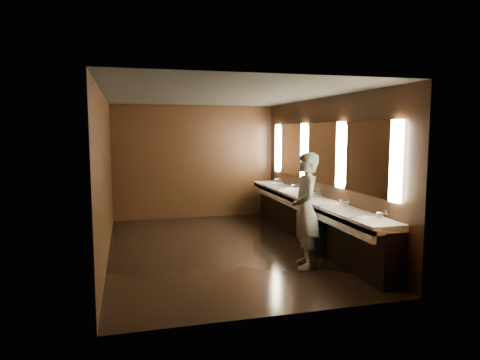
# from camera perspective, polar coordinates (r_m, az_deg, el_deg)

# --- Properties ---
(floor) EXTENTS (6.00, 6.00, 0.00)m
(floor) POSITION_cam_1_polar(r_m,az_deg,el_deg) (8.03, -2.56, -9.12)
(floor) COLOR black
(floor) RESTS_ON ground
(ceiling) EXTENTS (4.00, 6.00, 0.02)m
(ceiling) POSITION_cam_1_polar(r_m,az_deg,el_deg) (7.75, -2.67, 11.23)
(ceiling) COLOR #2D2D2B
(ceiling) RESTS_ON wall_back
(wall_back) EXTENTS (4.00, 0.02, 2.80)m
(wall_back) POSITION_cam_1_polar(r_m,az_deg,el_deg) (10.71, -6.04, 2.40)
(wall_back) COLOR black
(wall_back) RESTS_ON floor
(wall_front) EXTENTS (4.00, 0.02, 2.80)m
(wall_front) POSITION_cam_1_polar(r_m,az_deg,el_deg) (4.90, 4.89, -2.48)
(wall_front) COLOR black
(wall_front) RESTS_ON floor
(wall_left) EXTENTS (0.02, 6.00, 2.80)m
(wall_left) POSITION_cam_1_polar(r_m,az_deg,el_deg) (7.60, -17.51, 0.45)
(wall_left) COLOR black
(wall_left) RESTS_ON floor
(wall_right) EXTENTS (0.02, 6.00, 2.80)m
(wall_right) POSITION_cam_1_polar(r_m,az_deg,el_deg) (8.42, 10.81, 1.21)
(wall_right) COLOR black
(wall_right) RESTS_ON floor
(sink_counter) EXTENTS (0.55, 5.40, 1.01)m
(sink_counter) POSITION_cam_1_polar(r_m,az_deg,el_deg) (8.46, 9.41, -4.93)
(sink_counter) COLOR black
(sink_counter) RESTS_ON floor
(mirror_band) EXTENTS (0.06, 5.03, 1.15)m
(mirror_band) POSITION_cam_1_polar(r_m,az_deg,el_deg) (8.39, 10.74, 3.58)
(mirror_band) COLOR #FFEABF
(mirror_band) RESTS_ON wall_right
(person) EXTENTS (0.58, 0.75, 1.83)m
(person) POSITION_cam_1_polar(r_m,az_deg,el_deg) (6.88, 8.73, -4.00)
(person) COLOR #83AFC4
(person) RESTS_ON floor
(trash_bin) EXTENTS (0.44, 0.44, 0.59)m
(trash_bin) POSITION_cam_1_polar(r_m,az_deg,el_deg) (7.70, 10.41, -7.63)
(trash_bin) COLOR black
(trash_bin) RESTS_ON floor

